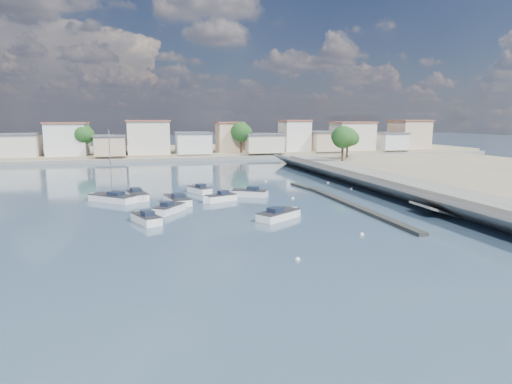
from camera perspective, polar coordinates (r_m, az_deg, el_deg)
ground at (r=76.46m, az=-2.29°, el=2.15°), size 400.00×400.00×0.00m
seawall_walkway at (r=59.17m, az=21.49°, el=0.11°), size 5.00×90.00×1.80m
breakwater at (r=53.06m, az=11.45°, el=-1.25°), size 2.00×31.02×0.35m
far_shore_land at (r=127.42m, az=-7.33°, el=5.45°), size 160.00×40.00×1.40m
far_shore_quay at (r=106.72m, az=-5.87°, el=4.49°), size 160.00×2.50×0.80m
far_town at (r=114.29m, az=-1.02°, el=7.17°), size 113.01×12.80×8.35m
shore_trees at (r=105.12m, az=-1.15°, el=7.64°), size 74.56×38.32×7.92m
motorboat_a at (r=43.67m, az=-14.54°, el=-3.46°), size 3.08×4.64×1.48m
motorboat_b at (r=47.78m, az=-11.33°, el=-2.21°), size 3.80×4.28×1.48m
motorboat_c at (r=56.60m, az=-1.11°, el=-0.16°), size 4.95×3.95×1.48m
motorboat_d at (r=53.19m, az=-4.93°, el=-0.84°), size 4.39×2.79×1.48m
motorboat_e at (r=52.84m, az=-10.54°, el=-1.04°), size 3.16×6.03×1.48m
motorboat_f at (r=59.71m, az=-7.67°, el=0.28°), size 3.18×4.39×1.48m
motorboat_g at (r=56.75m, az=-15.53°, el=-0.49°), size 3.10×5.79×1.48m
motorboat_h at (r=43.95m, az=3.25°, el=-3.08°), size 5.19×4.37×1.48m
sailboat at (r=55.96m, az=-18.81°, el=-0.77°), size 6.02×5.68×9.00m
mooring_buoys at (r=54.23m, az=7.78°, el=-1.04°), size 18.99×38.33×0.39m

